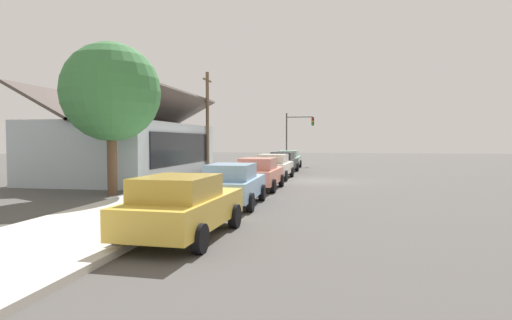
% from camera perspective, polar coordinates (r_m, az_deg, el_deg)
% --- Properties ---
extents(ground_plane, '(120.00, 120.00, 0.00)m').
position_cam_1_polar(ground_plane, '(25.78, 8.24, -2.83)').
color(ground_plane, '#4C4947').
extents(sidewalk_curb, '(60.00, 4.20, 0.16)m').
position_cam_1_polar(sidewalk_curb, '(26.57, -3.93, -2.47)').
color(sidewalk_curb, beige).
rests_on(sidewalk_curb, ground).
extents(car_mustard, '(4.55, 2.22, 1.59)m').
position_cam_1_polar(car_mustard, '(10.71, -9.88, -6.15)').
color(car_mustard, gold).
rests_on(car_mustard, ground).
extents(car_skyblue, '(4.46, 2.03, 1.59)m').
position_cam_1_polar(car_skyblue, '(15.79, -3.12, -3.29)').
color(car_skyblue, '#8CB7E0').
rests_on(car_skyblue, ground).
extents(car_coral, '(4.55, 2.07, 1.59)m').
position_cam_1_polar(car_coral, '(21.00, 0.49, -1.81)').
color(car_coral, '#EA8C75').
rests_on(car_coral, ground).
extents(car_ivory, '(4.95, 2.17, 1.59)m').
position_cam_1_polar(car_ivory, '(26.82, 2.49, -0.84)').
color(car_ivory, silver).
rests_on(car_ivory, ground).
extents(car_charcoal, '(4.59, 2.10, 1.59)m').
position_cam_1_polar(car_charcoal, '(32.11, 3.73, -0.28)').
color(car_charcoal, '#2D3035').
rests_on(car_charcoal, ground).
extents(car_seafoam, '(4.80, 2.04, 1.59)m').
position_cam_1_polar(car_seafoam, '(37.21, 4.44, 0.12)').
color(car_seafoam, '#9ED1BC').
rests_on(car_seafoam, ground).
extents(storefront_building, '(13.55, 7.56, 5.58)m').
position_cam_1_polar(storefront_building, '(28.54, -16.56, 1.45)').
color(storefront_building, '#ADBCC6').
rests_on(storefront_building, ground).
extents(shade_tree, '(4.38, 4.38, 6.80)m').
position_cam_1_polar(shade_tree, '(20.00, -19.06, 8.64)').
color(shade_tree, brown).
rests_on(shade_tree, ground).
extents(traffic_light_main, '(0.37, 2.79, 5.20)m').
position_cam_1_polar(traffic_light_main, '(42.10, 5.60, 4.05)').
color(traffic_light_main, '#383833').
rests_on(traffic_light_main, ground).
extents(utility_pole_wooden, '(1.80, 0.24, 7.50)m').
position_cam_1_polar(utility_pole_wooden, '(31.41, -6.60, 5.33)').
color(utility_pole_wooden, brown).
rests_on(utility_pole_wooden, ground).
extents(fire_hydrant_red, '(0.22, 0.22, 0.71)m').
position_cam_1_polar(fire_hydrant_red, '(23.46, -2.31, -2.12)').
color(fire_hydrant_red, red).
rests_on(fire_hydrant_red, sidewalk_curb).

